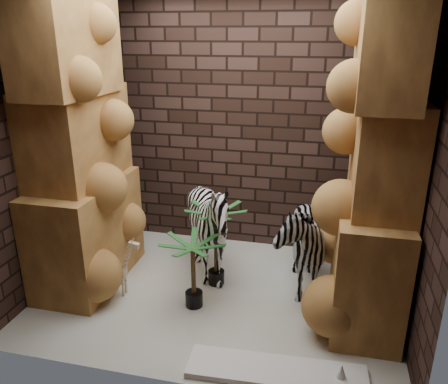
% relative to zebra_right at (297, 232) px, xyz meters
% --- Properties ---
extents(floor, '(3.50, 3.50, 0.00)m').
position_rel_zebra_right_xyz_m(floor, '(-0.76, -0.34, -0.63)').
color(floor, silver).
rests_on(floor, ground).
extents(wall_back, '(3.50, 0.00, 3.50)m').
position_rel_zebra_right_xyz_m(wall_back, '(-0.76, 0.91, 0.87)').
color(wall_back, black).
rests_on(wall_back, ground).
extents(wall_front, '(3.50, 0.00, 3.50)m').
position_rel_zebra_right_xyz_m(wall_front, '(-0.76, -1.59, 0.87)').
color(wall_front, black).
rests_on(wall_front, ground).
extents(wall_left, '(0.00, 3.00, 3.00)m').
position_rel_zebra_right_xyz_m(wall_left, '(-2.51, -0.34, 0.87)').
color(wall_left, black).
rests_on(wall_left, ground).
extents(wall_right, '(0.00, 3.00, 3.00)m').
position_rel_zebra_right_xyz_m(wall_right, '(0.99, -0.34, 0.87)').
color(wall_right, black).
rests_on(wall_right, ground).
extents(rock_pillar_left, '(0.68, 1.30, 3.00)m').
position_rel_zebra_right_xyz_m(rock_pillar_left, '(-2.16, -0.34, 0.87)').
color(rock_pillar_left, gold).
rests_on(rock_pillar_left, floor).
extents(rock_pillar_right, '(0.58, 1.25, 3.00)m').
position_rel_zebra_right_xyz_m(rock_pillar_right, '(0.66, -0.34, 0.87)').
color(rock_pillar_right, gold).
rests_on(rock_pillar_right, floor).
extents(zebra_right, '(0.75, 1.15, 1.26)m').
position_rel_zebra_right_xyz_m(zebra_right, '(0.00, 0.00, 0.00)').
color(zebra_right, white).
rests_on(zebra_right, floor).
extents(zebra_left, '(1.26, 1.43, 1.10)m').
position_rel_zebra_right_xyz_m(zebra_left, '(-0.90, -0.05, -0.08)').
color(zebra_left, white).
rests_on(zebra_left, floor).
extents(giraffe_toy, '(0.34, 0.12, 0.65)m').
position_rel_zebra_right_xyz_m(giraffe_toy, '(-1.76, -0.56, -0.30)').
color(giraffe_toy, beige).
rests_on(giraffe_toy, floor).
extents(palm_front, '(0.36, 0.36, 0.89)m').
position_rel_zebra_right_xyz_m(palm_front, '(-0.81, -0.14, -0.18)').
color(palm_front, '#21551A').
rests_on(palm_front, floor).
extents(palm_back, '(0.36, 0.36, 0.72)m').
position_rel_zebra_right_xyz_m(palm_back, '(-0.93, -0.58, -0.27)').
color(palm_back, '#21551A').
rests_on(palm_back, floor).
extents(surfboard, '(1.42, 0.42, 0.05)m').
position_rel_zebra_right_xyz_m(surfboard, '(-0.03, -1.32, -0.61)').
color(surfboard, white).
rests_on(surfboard, floor).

